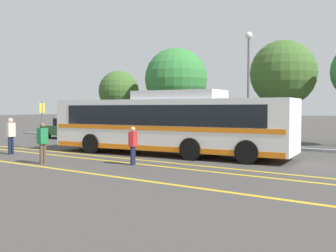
# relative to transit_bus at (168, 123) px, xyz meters

# --- Properties ---
(ground_plane) EXTENTS (220.00, 220.00, 0.00)m
(ground_plane) POSITION_rel_transit_bus_xyz_m (-0.44, 0.26, -1.57)
(ground_plane) COLOR #423F3D
(lane_strip_0) EXTENTS (32.09, 0.20, 0.01)m
(lane_strip_0) POSITION_rel_transit_bus_xyz_m (-0.02, -2.20, -1.57)
(lane_strip_0) COLOR gold
(lane_strip_0) RESTS_ON ground_plane
(lane_strip_1) EXTENTS (32.09, 0.20, 0.01)m
(lane_strip_1) POSITION_rel_transit_bus_xyz_m (-0.02, -3.24, -1.57)
(lane_strip_1) COLOR gold
(lane_strip_1) RESTS_ON ground_plane
(lane_strip_2) EXTENTS (32.09, 0.20, 0.01)m
(lane_strip_2) POSITION_rel_transit_bus_xyz_m (-0.02, -6.02, -1.57)
(lane_strip_2) COLOR gold
(lane_strip_2) RESTS_ON ground_plane
(curb_strip) EXTENTS (40.09, 0.36, 0.15)m
(curb_strip) POSITION_rel_transit_bus_xyz_m (-0.02, 5.83, -1.50)
(curb_strip) COLOR #99999E
(curb_strip) RESTS_ON ground_plane
(transit_bus) EXTENTS (12.59, 4.00, 3.14)m
(transit_bus) POSITION_rel_transit_bus_xyz_m (0.00, 0.00, 0.00)
(transit_bus) COLOR white
(transit_bus) RESTS_ON ground_plane
(parked_car_0) EXTENTS (4.60, 1.83, 1.55)m
(parked_car_0) POSITION_rel_transit_bus_xyz_m (-11.96, 3.97, -0.80)
(parked_car_0) COLOR #335B33
(parked_car_0) RESTS_ON ground_plane
(parked_car_1) EXTENTS (4.05, 2.04, 1.25)m
(parked_car_1) POSITION_rel_transit_bus_xyz_m (-5.55, 4.39, -0.92)
(parked_car_1) COLOR #335B33
(parked_car_1) RESTS_ON ground_plane
(pedestrian_0) EXTENTS (0.27, 0.45, 1.71)m
(pedestrian_0) POSITION_rel_transit_bus_xyz_m (-2.48, -5.47, -0.60)
(pedestrian_0) COLOR brown
(pedestrian_0) RESTS_ON ground_plane
(pedestrian_1) EXTENTS (0.33, 0.46, 1.55)m
(pedestrian_1) POSITION_rel_transit_bus_xyz_m (0.74, -3.55, -0.70)
(pedestrian_1) COLOR #191E38
(pedestrian_1) RESTS_ON ground_plane
(pedestrian_2) EXTENTS (0.26, 0.44, 1.82)m
(pedestrian_2) POSITION_rel_transit_bus_xyz_m (-6.60, -4.26, -0.53)
(pedestrian_2) COLOR #191E38
(pedestrian_2) RESTS_ON ground_plane
(bus_stop_sign) EXTENTS (0.08, 0.40, 2.64)m
(bus_stop_sign) POSITION_rel_transit_bus_xyz_m (-7.39, -1.80, 0.09)
(bus_stop_sign) COLOR #59595E
(bus_stop_sign) RESTS_ON ground_plane
(street_lamp) EXTENTS (0.44, 0.44, 6.92)m
(street_lamp) POSITION_rel_transit_bus_xyz_m (1.21, 6.74, 3.04)
(street_lamp) COLOR #59595E
(street_lamp) RESTS_ON ground_plane
(tree_0) EXTENTS (4.42, 4.42, 6.84)m
(tree_0) POSITION_rel_transit_bus_xyz_m (2.11, 10.36, 3.05)
(tree_0) COLOR #513823
(tree_0) RESTS_ON ground_plane
(tree_1) EXTENTS (3.31, 3.31, 5.37)m
(tree_1) POSITION_rel_transit_bus_xyz_m (-10.98, 8.48, 2.13)
(tree_1) COLOR #513823
(tree_1) RESTS_ON ground_plane
(tree_2) EXTENTS (4.77, 4.77, 6.89)m
(tree_2) POSITION_rel_transit_bus_xyz_m (-5.81, 9.25, 2.92)
(tree_2) COLOR #513823
(tree_2) RESTS_ON ground_plane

